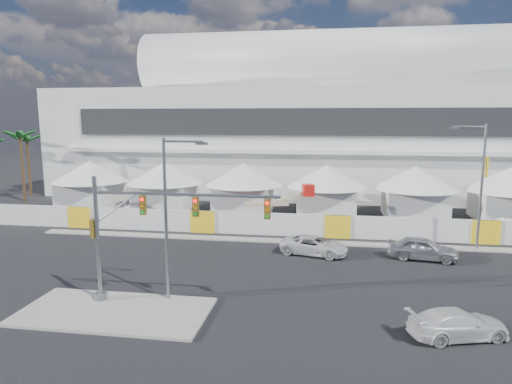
% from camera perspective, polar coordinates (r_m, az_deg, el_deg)
% --- Properties ---
extents(ground, '(160.00, 160.00, 0.00)m').
position_cam_1_polar(ground, '(27.04, -2.51, -13.11)').
color(ground, black).
rests_on(ground, ground).
extents(median_island, '(10.00, 5.00, 0.15)m').
position_cam_1_polar(median_island, '(26.23, -17.26, -14.08)').
color(median_island, gray).
rests_on(median_island, ground).
extents(stadium, '(80.00, 24.80, 21.98)m').
position_cam_1_polar(stadium, '(66.09, 12.32, 8.34)').
color(stadium, silver).
rests_on(stadium, ground).
extents(tent_row, '(53.40, 8.40, 5.40)m').
position_cam_1_polar(tent_row, '(49.22, 3.61, 0.92)').
color(tent_row, silver).
rests_on(tent_row, ground).
extents(hoarding_fence, '(70.00, 0.25, 2.00)m').
position_cam_1_polar(hoarding_fence, '(40.09, 10.15, -4.27)').
color(hoarding_fence, silver).
rests_on(hoarding_fence, ground).
extents(palm_cluster, '(10.60, 10.60, 8.55)m').
position_cam_1_polar(palm_cluster, '(66.41, -26.58, 5.36)').
color(palm_cluster, '#47331E').
rests_on(palm_cluster, ground).
extents(sedan_silver, '(2.74, 5.17, 1.67)m').
position_cam_1_polar(sedan_silver, '(35.77, 20.12, -6.63)').
color(sedan_silver, '#A8A7AB').
rests_on(sedan_silver, ground).
extents(pickup_curb, '(3.48, 5.49, 1.41)m').
position_cam_1_polar(pickup_curb, '(35.11, 7.28, -6.64)').
color(pickup_curb, silver).
rests_on(pickup_curb, ground).
extents(pickup_near, '(3.20, 5.05, 1.36)m').
position_cam_1_polar(pickup_near, '(24.33, 23.93, -14.83)').
color(pickup_near, silver).
rests_on(pickup_near, ground).
extents(lot_car_a, '(1.73, 4.07, 1.30)m').
position_cam_1_polar(lot_car_a, '(47.01, 29.34, -3.76)').
color(lot_car_a, white).
rests_on(lot_car_a, ground).
extents(lot_car_c, '(3.73, 5.77, 1.56)m').
position_cam_1_polar(lot_car_c, '(48.53, -14.19, -2.31)').
color(lot_car_c, silver).
rests_on(lot_car_c, ground).
extents(traffic_mast, '(10.51, 0.68, 7.03)m').
position_cam_1_polar(traffic_mast, '(25.69, -14.72, -4.92)').
color(traffic_mast, slate).
rests_on(traffic_mast, median_island).
extents(streetlight_median, '(2.51, 0.25, 9.09)m').
position_cam_1_polar(streetlight_median, '(25.53, -10.73, -2.01)').
color(streetlight_median, slate).
rests_on(streetlight_median, median_island).
extents(streetlight_curb, '(2.91, 0.66, 9.83)m').
position_cam_1_polar(streetlight_curb, '(39.00, 26.11, 1.57)').
color(streetlight_curb, slate).
rests_on(streetlight_curb, ground).
extents(boom_lift, '(8.20, 2.90, 4.03)m').
position_cam_1_polar(boom_lift, '(42.90, 0.54, -3.11)').
color(boom_lift, red).
rests_on(boom_lift, ground).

